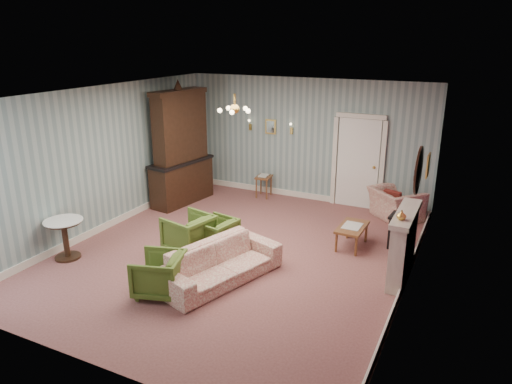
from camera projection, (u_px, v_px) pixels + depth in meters
The scene contains 27 objects.
floor at pixel (237, 253), 8.71m from camera, with size 7.00×7.00×0.00m, color #8C5752.
ceiling at pixel (234, 94), 7.80m from camera, with size 7.00×7.00×0.00m, color white.
wall_back at pixel (306, 140), 11.24m from camera, with size 6.00×6.00×0.00m, color slate.
wall_front at pixel (87, 259), 5.27m from camera, with size 6.00×6.00×0.00m, color slate.
wall_left at pixel (104, 159), 9.50m from camera, with size 7.00×7.00×0.00m, color slate.
wall_right at pixel (414, 203), 7.01m from camera, with size 7.00×7.00×0.00m, color slate.
wall_right_floral at pixel (413, 203), 7.01m from camera, with size 7.00×7.00×0.00m, color #B3596B.
door at pixel (358, 162), 10.78m from camera, with size 1.12×0.12×2.16m, color white, non-canonical shape.
olive_chair_a at pixel (159, 272), 7.24m from camera, with size 0.71×0.66×0.73m, color #4B6623.
olive_chair_b at pixel (189, 231), 8.68m from camera, with size 0.76×0.72×0.79m, color #4B6623.
olive_chair_c at pixel (216, 233), 8.76m from camera, with size 0.66×0.62×0.68m, color #4B6623.
sofa_chintz at pixel (220, 257), 7.63m from camera, with size 2.12×0.62×0.83m, color #9E4440.
wingback_chair at pixel (396, 199), 10.25m from camera, with size 1.02×0.66×0.89m, color #9E4440.
dresser at pixel (180, 144), 10.96m from camera, with size 0.59×1.69×2.82m, color black, non-canonical shape.
fireplace at pixel (403, 245), 7.68m from camera, with size 0.30×1.40×1.16m, color beige, non-canonical shape.
mantel_vase at pixel (401, 215), 7.14m from camera, with size 0.15×0.15×0.15m, color gold.
oval_mirror at pixel (418, 170), 7.24m from camera, with size 0.04×0.76×0.84m, color white, non-canonical shape.
framed_print at pixel (428, 166), 8.46m from camera, with size 0.04×0.34×0.42m, color gold, non-canonical shape.
coffee_table at pixel (352, 236), 8.92m from camera, with size 0.46×0.83×0.43m, color brown, non-canonical shape.
side_table_black at pixel (401, 232), 8.83m from camera, with size 0.43×0.43×0.65m, color black, non-canonical shape.
pedestal_table at pixel (66, 239), 8.42m from camera, with size 0.67×0.67×0.74m, color black, non-canonical shape.
nesting_table at pixel (264, 185), 11.69m from camera, with size 0.34×0.44×0.57m, color brown, non-canonical shape.
gilt_mirror_back at pixel (270, 127), 11.50m from camera, with size 0.28×0.06×0.36m, color gold, non-canonical shape.
sconce_left at pixel (250, 125), 11.71m from camera, with size 0.16×0.12×0.30m, color gold, non-canonical shape.
sconce_right at pixel (291, 129), 11.26m from camera, with size 0.16×0.12×0.30m, color gold, non-canonical shape.
chandelier at pixel (235, 110), 7.88m from camera, with size 0.56×0.56×0.36m, color gold, non-canonical shape.
burgundy_cushion at pixel (393, 199), 10.13m from camera, with size 0.38×0.10×0.38m, color maroon.
Camera 1 is at (3.79, -6.96, 3.81)m, focal length 33.22 mm.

